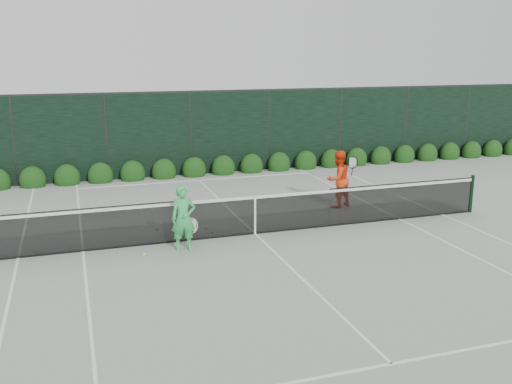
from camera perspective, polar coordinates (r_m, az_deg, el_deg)
name	(u,v)px	position (r m, az deg, el deg)	size (l,w,h in m)	color
ground	(255,234)	(14.23, -0.10, -4.23)	(80.00, 80.00, 0.00)	gray
tennis_net	(254,214)	(14.07, -0.20, -2.18)	(12.90, 0.10, 1.07)	black
player_woman	(183,218)	(13.00, -7.26, -2.62)	(0.64, 0.39, 1.51)	#38C15F
player_man	(338,179)	(16.65, 8.21, 1.29)	(0.98, 0.85, 1.66)	#F93E14
court_lines	(255,234)	(14.23, -0.10, -4.20)	(11.03, 23.83, 0.01)	white
windscreen_fence	(297,202)	(11.36, 4.14, -0.99)	(32.00, 21.07, 3.06)	black
hedge_row	(194,170)	(20.87, -6.21, 2.23)	(31.66, 0.65, 0.94)	#0F340E
tennis_balls	(181,235)	(14.15, -7.54, -4.31)	(1.89, 1.90, 0.07)	#EAF536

